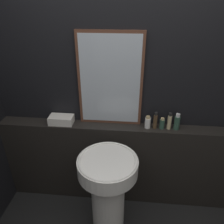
# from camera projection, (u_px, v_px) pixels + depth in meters

# --- Properties ---
(wall_back) EXTENTS (8.00, 0.06, 2.50)m
(wall_back) POSITION_uv_depth(u_px,v_px,m) (119.00, 90.00, 2.05)
(wall_back) COLOR black
(wall_back) RESTS_ON ground_plane
(vanity_counter) EXTENTS (2.36, 0.17, 0.93)m
(vanity_counter) POSITION_uv_depth(u_px,v_px,m) (117.00, 163.00, 2.32)
(vanity_counter) COLOR black
(vanity_counter) RESTS_ON ground_plane
(pedestal_sink) EXTENTS (0.50, 0.50, 0.89)m
(pedestal_sink) POSITION_uv_depth(u_px,v_px,m) (108.00, 190.00, 1.89)
(pedestal_sink) COLOR white
(pedestal_sink) RESTS_ON ground_plane
(mirror) EXTENTS (0.59, 0.03, 0.87)m
(mirror) POSITION_uv_depth(u_px,v_px,m) (110.00, 81.00, 1.96)
(mirror) COLOR #563323
(mirror) RESTS_ON vanity_counter
(towel_stack) EXTENTS (0.23, 0.13, 0.08)m
(towel_stack) POSITION_uv_depth(u_px,v_px,m) (61.00, 120.00, 2.13)
(towel_stack) COLOR silver
(towel_stack) RESTS_ON vanity_counter
(shampoo_bottle) EXTENTS (0.05, 0.05, 0.12)m
(shampoo_bottle) POSITION_uv_depth(u_px,v_px,m) (148.00, 122.00, 2.05)
(shampoo_bottle) COLOR white
(shampoo_bottle) RESTS_ON vanity_counter
(conditioner_bottle) EXTENTS (0.04, 0.04, 0.17)m
(conditioner_bottle) POSITION_uv_depth(u_px,v_px,m) (155.00, 121.00, 2.04)
(conditioner_bottle) COLOR #4C3823
(conditioner_bottle) RESTS_ON vanity_counter
(lotion_bottle) EXTENTS (0.05, 0.05, 0.11)m
(lotion_bottle) POSITION_uv_depth(u_px,v_px,m) (162.00, 124.00, 2.04)
(lotion_bottle) COLOR #2D4C3D
(lotion_bottle) RESTS_ON vanity_counter
(body_wash_bottle) EXTENTS (0.04, 0.04, 0.17)m
(body_wash_bottle) POSITION_uv_depth(u_px,v_px,m) (169.00, 122.00, 2.03)
(body_wash_bottle) COLOR #C6B284
(body_wash_bottle) RESTS_ON vanity_counter
(hand_soap_bottle) EXTENTS (0.05, 0.05, 0.16)m
(hand_soap_bottle) POSITION_uv_depth(u_px,v_px,m) (177.00, 122.00, 2.02)
(hand_soap_bottle) COLOR #2D4C3D
(hand_soap_bottle) RESTS_ON vanity_counter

